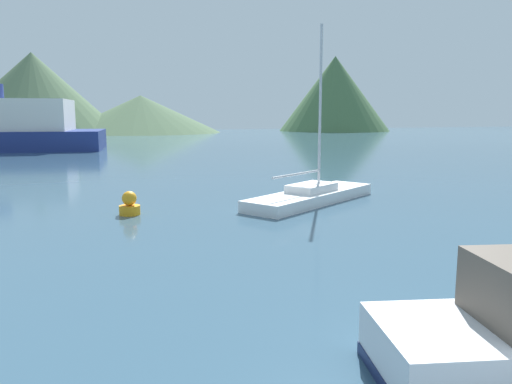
% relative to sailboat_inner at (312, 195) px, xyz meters
% --- Properties ---
extents(sailboat_inner, '(7.63, 5.95, 7.82)m').
position_rel_sailboat_inner_xyz_m(sailboat_inner, '(0.00, 0.00, 0.00)').
color(sailboat_inner, white).
rests_on(sailboat_inner, ground_plane).
extents(buoy_marker, '(0.82, 0.82, 0.94)m').
position_rel_sailboat_inner_xyz_m(buoy_marker, '(-7.97, -0.31, 0.04)').
color(buoy_marker, orange).
rests_on(buoy_marker, ground_plane).
extents(hill_central, '(33.58, 33.58, 15.74)m').
position_rel_sailboat_inner_xyz_m(hill_central, '(-20.02, 87.93, 7.52)').
color(hill_central, '#4C6647').
rests_on(hill_central, ground_plane).
extents(hill_east, '(33.05, 33.05, 7.67)m').
position_rel_sailboat_inner_xyz_m(hill_east, '(0.42, 87.37, 3.48)').
color(hill_east, '#4C6647').
rests_on(hill_east, ground_plane).
extents(hill_far_east, '(25.06, 25.06, 16.81)m').
position_rel_sailboat_inner_xyz_m(hill_far_east, '(43.66, 84.54, 8.05)').
color(hill_far_east, '#476B42').
rests_on(hill_far_east, ground_plane).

